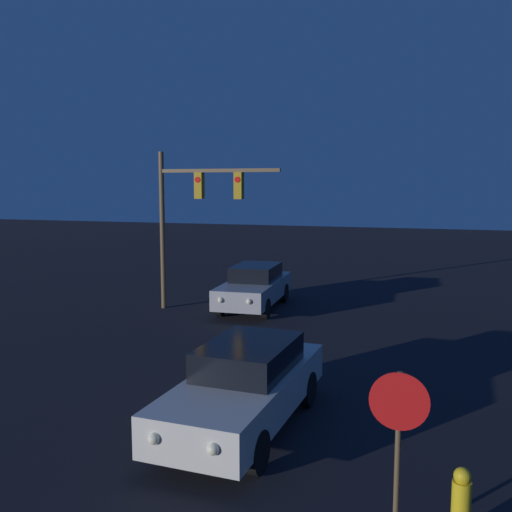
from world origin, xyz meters
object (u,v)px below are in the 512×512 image
car_near (245,385)px  fire_hydrant (461,503)px  car_far (255,286)px  stop_sign (398,426)px  traffic_signal_mast (192,205)px

car_near → fire_hydrant: bearing=150.5°
car_near → car_far: (-2.96, 9.68, 0.00)m
car_near → stop_sign: (2.86, -2.69, 0.74)m
car_near → traffic_signal_mast: size_ratio=0.87×
traffic_signal_mast → fire_hydrant: size_ratio=5.98×
car_near → traffic_signal_mast: bearing=-57.8°
car_far → stop_sign: (5.83, -12.38, 0.74)m
traffic_signal_mast → fire_hydrant: traffic_signal_mast is taller
car_near → fire_hydrant: (3.63, -2.29, -0.34)m
stop_sign → fire_hydrant: size_ratio=2.37×
car_far → traffic_signal_mast: traffic_signal_mast is taller
car_near → stop_sign: 4.00m
stop_sign → fire_hydrant: (0.77, 0.40, -1.08)m
car_near → car_far: bearing=-70.3°
traffic_signal_mast → stop_sign: bearing=-55.7°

